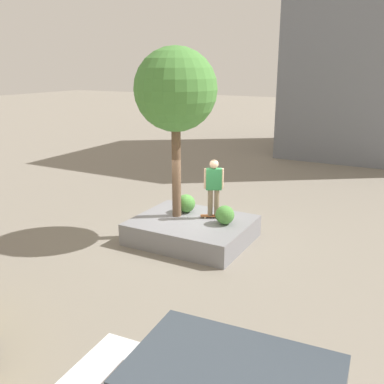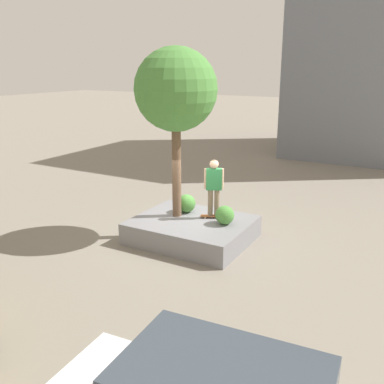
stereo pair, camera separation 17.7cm
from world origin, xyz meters
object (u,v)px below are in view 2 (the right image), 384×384
Objects in this scene: skateboard at (213,216)px; skateboarder at (214,184)px; planter_ledge at (192,230)px; plaza_tree at (176,91)px.

skateboarder is at bearing 0.00° from skateboard.
skateboarder reaches higher than skateboard.
skateboard is at bearing -134.33° from planter_ledge.
planter_ledge is 4.36× the size of skateboard.
planter_ledge is 1.60m from skateboarder.
plaza_tree is at bearing 19.32° from skateboard.
skateboard is at bearing 180.00° from skateboarder.
plaza_tree is 2.89× the size of skateboarder.
plaza_tree reaches higher than skateboard.
skateboard is 1.05m from skateboarder.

